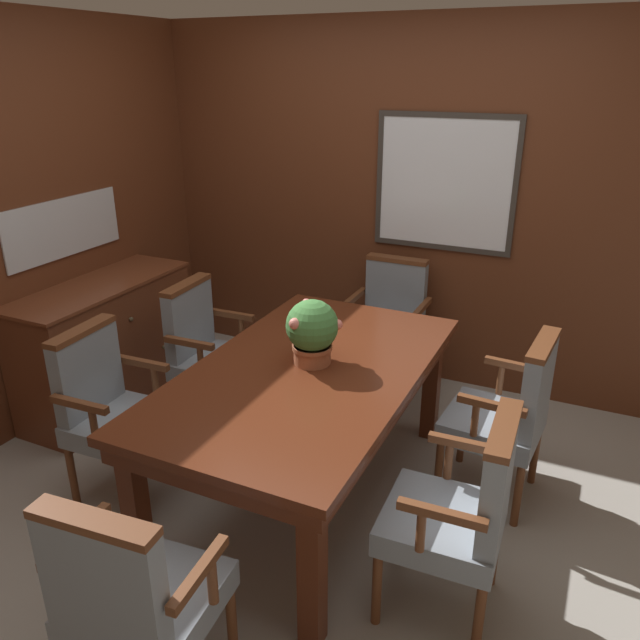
% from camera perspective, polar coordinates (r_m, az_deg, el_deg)
% --- Properties ---
extents(ground_plane, '(14.00, 14.00, 0.00)m').
position_cam_1_polar(ground_plane, '(3.49, -3.52, -15.51)').
color(ground_plane, '#A39E93').
extents(wall_back, '(7.20, 0.08, 2.45)m').
position_cam_1_polar(wall_back, '(4.42, 6.88, 10.24)').
color(wall_back, '#5B2D19').
rests_on(wall_back, ground_plane).
extents(wall_left, '(0.08, 7.20, 2.45)m').
position_cam_1_polar(wall_left, '(4.06, -26.89, 6.90)').
color(wall_left, '#5B2D19').
rests_on(wall_left, ground_plane).
extents(dining_table, '(1.06, 1.86, 0.75)m').
position_cam_1_polar(dining_table, '(3.13, -1.17, -5.93)').
color(dining_table, '#562614').
rests_on(dining_table, ground_plane).
extents(chair_head_far, '(0.51, 0.47, 0.93)m').
position_cam_1_polar(chair_head_far, '(4.31, 6.33, 0.01)').
color(chair_head_far, brown).
rests_on(chair_head_far, ground_plane).
extents(chair_right_far, '(0.50, 0.54, 0.93)m').
position_cam_1_polar(chair_right_far, '(3.33, 16.83, -7.99)').
color(chair_right_far, brown).
rests_on(chair_right_far, ground_plane).
extents(chair_left_far, '(0.49, 0.53, 0.93)m').
position_cam_1_polar(chair_left_far, '(3.92, -10.21, -2.59)').
color(chair_left_far, brown).
rests_on(chair_left_far, ground_plane).
extents(chair_right_near, '(0.49, 0.53, 0.93)m').
position_cam_1_polar(chair_right_near, '(2.63, 12.80, -16.49)').
color(chair_right_near, brown).
rests_on(chair_right_near, ground_plane).
extents(chair_head_near, '(0.54, 0.51, 0.93)m').
position_cam_1_polar(chair_head_near, '(2.33, -16.67, -22.98)').
color(chair_head_near, brown).
rests_on(chair_head_near, ground_plane).
extents(chair_left_near, '(0.49, 0.53, 0.93)m').
position_cam_1_polar(chair_left_near, '(3.41, -18.58, -7.47)').
color(chair_left_near, brown).
rests_on(chair_left_near, ground_plane).
extents(potted_plant, '(0.29, 0.28, 0.33)m').
position_cam_1_polar(potted_plant, '(3.07, -0.73, -0.95)').
color(potted_plant, '#B2603D').
rests_on(potted_plant, dining_table).
extents(sideboard_cabinet, '(0.48, 1.28, 0.84)m').
position_cam_1_polar(sideboard_cabinet, '(4.37, -18.89, -2.10)').
color(sideboard_cabinet, brown).
rests_on(sideboard_cabinet, ground_plane).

